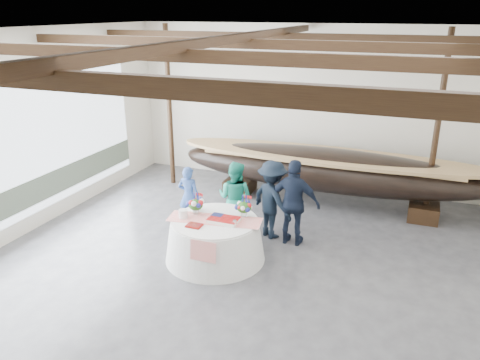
% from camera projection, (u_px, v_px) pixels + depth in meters
% --- Properties ---
extents(floor, '(10.00, 12.00, 0.01)m').
position_uv_depth(floor, '(219.00, 286.00, 8.70)').
color(floor, '#3D3D42').
rests_on(floor, ground).
extents(wall_back, '(10.00, 0.02, 4.50)m').
position_uv_depth(wall_back, '(303.00, 107.00, 13.17)').
color(wall_back, silver).
rests_on(wall_back, ground).
extents(ceiling, '(10.00, 12.00, 0.01)m').
position_uv_depth(ceiling, '(214.00, 33.00, 7.15)').
color(ceiling, white).
rests_on(ceiling, wall_back).
extents(pavilion_structure, '(9.80, 11.76, 4.50)m').
position_uv_depth(pavilion_structure, '(234.00, 61.00, 8.01)').
color(pavilion_structure, black).
rests_on(pavilion_structure, ground).
extents(open_bay, '(0.03, 7.00, 3.20)m').
position_uv_depth(open_bay, '(36.00, 150.00, 10.64)').
color(open_bay, silver).
rests_on(open_bay, ground).
extents(longboat_display, '(8.06, 1.61, 1.51)m').
position_uv_depth(longboat_display, '(327.00, 170.00, 12.02)').
color(longboat_display, black).
rests_on(longboat_display, ground).
extents(banquet_table, '(2.04, 2.04, 0.87)m').
position_uv_depth(banquet_table, '(215.00, 239.00, 9.53)').
color(banquet_table, silver).
rests_on(banquet_table, ground).
extents(tabletop_items, '(1.95, 1.05, 0.40)m').
position_uv_depth(tabletop_items, '(216.00, 210.00, 9.47)').
color(tabletop_items, red).
rests_on(tabletop_items, banquet_table).
extents(guest_woman_blue, '(0.54, 0.36, 1.46)m').
position_uv_depth(guest_woman_blue, '(189.00, 196.00, 10.93)').
color(guest_woman_blue, navy).
rests_on(guest_woman_blue, ground).
extents(guest_woman_teal, '(0.87, 0.71, 1.70)m').
position_uv_depth(guest_woman_teal, '(235.00, 198.00, 10.53)').
color(guest_woman_teal, '#1B9077').
rests_on(guest_woman_teal, ground).
extents(guest_man_left, '(1.33, 1.17, 1.78)m').
position_uv_depth(guest_man_left, '(272.00, 200.00, 10.32)').
color(guest_man_left, black).
rests_on(guest_man_left, ground).
extents(guest_man_right, '(1.14, 0.51, 1.91)m').
position_uv_depth(guest_man_right, '(294.00, 203.00, 9.97)').
color(guest_man_right, black).
rests_on(guest_man_right, ground).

